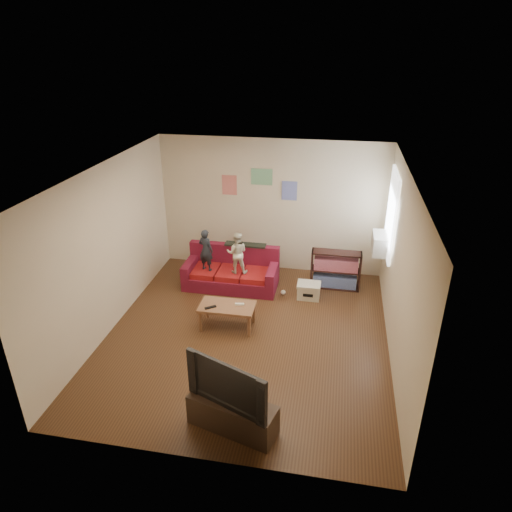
% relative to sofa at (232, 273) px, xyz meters
% --- Properties ---
extents(room_shell, '(4.52, 5.02, 2.72)m').
position_rel_sofa_xyz_m(room_shell, '(0.63, -1.59, 1.09)').
color(room_shell, '#50321C').
rests_on(room_shell, ground).
extents(sofa, '(1.78, 0.82, 0.78)m').
position_rel_sofa_xyz_m(sofa, '(0.00, 0.00, 0.00)').
color(sofa, maroon).
rests_on(sofa, ground).
extents(child_a, '(0.35, 0.28, 0.82)m').
position_rel_sofa_xyz_m(child_a, '(-0.45, -0.16, 0.52)').
color(child_a, '#21252E').
rests_on(child_a, sofa).
extents(child_b, '(0.43, 0.35, 0.81)m').
position_rel_sofa_xyz_m(child_b, '(0.15, -0.16, 0.52)').
color(child_b, beige).
rests_on(child_b, sofa).
extents(coffee_table, '(0.91, 0.50, 0.41)m').
position_rel_sofa_xyz_m(coffee_table, '(0.26, -1.42, 0.09)').
color(coffee_table, brown).
rests_on(coffee_table, ground).
extents(remote, '(0.18, 0.15, 0.02)m').
position_rel_sofa_xyz_m(remote, '(0.01, -1.54, 0.16)').
color(remote, black).
rests_on(remote, coffee_table).
extents(game_controller, '(0.15, 0.06, 0.03)m').
position_rel_sofa_xyz_m(game_controller, '(0.46, -1.37, 0.16)').
color(game_controller, white).
rests_on(game_controller, coffee_table).
extents(bookshelf, '(0.94, 0.28, 0.75)m').
position_rel_sofa_xyz_m(bookshelf, '(1.98, 0.27, 0.07)').
color(bookshelf, black).
rests_on(bookshelf, ground).
extents(window, '(0.04, 1.08, 1.48)m').
position_rel_sofa_xyz_m(window, '(2.85, 0.06, 1.38)').
color(window, white).
rests_on(window, room_shell).
extents(ac_unit, '(0.28, 0.55, 0.35)m').
position_rel_sofa_xyz_m(ac_unit, '(2.73, 0.06, 0.82)').
color(ac_unit, '#B7B2A3').
rests_on(ac_unit, window).
extents(artwork_left, '(0.30, 0.01, 0.40)m').
position_rel_sofa_xyz_m(artwork_left, '(-0.22, 0.89, 1.49)').
color(artwork_left, '#D87266').
rests_on(artwork_left, room_shell).
extents(artwork_center, '(0.42, 0.01, 0.32)m').
position_rel_sofa_xyz_m(artwork_center, '(0.43, 0.89, 1.69)').
color(artwork_center, '#72B27F').
rests_on(artwork_center, room_shell).
extents(artwork_right, '(0.30, 0.01, 0.38)m').
position_rel_sofa_xyz_m(artwork_right, '(0.98, 0.89, 1.44)').
color(artwork_right, '#727FCC').
rests_on(artwork_right, room_shell).
extents(file_box, '(0.43, 0.33, 0.30)m').
position_rel_sofa_xyz_m(file_box, '(1.52, -0.22, -0.11)').
color(file_box, beige).
rests_on(file_box, ground).
extents(tv_stand, '(1.17, 0.66, 0.42)m').
position_rel_sofa_xyz_m(tv_stand, '(0.84, -3.56, -0.05)').
color(tv_stand, '#3E2D23').
rests_on(tv_stand, ground).
extents(television, '(1.08, 0.57, 0.64)m').
position_rel_sofa_xyz_m(television, '(0.84, -3.56, 0.47)').
color(television, black).
rests_on(television, tv_stand).
extents(tissue, '(0.11, 0.11, 0.09)m').
position_rel_sofa_xyz_m(tissue, '(1.04, -0.20, -0.22)').
color(tissue, beige).
rests_on(tissue, ground).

